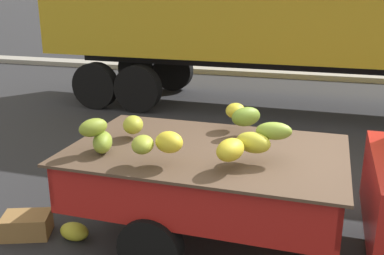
% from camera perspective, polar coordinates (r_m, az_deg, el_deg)
% --- Properties ---
extents(ground, '(220.00, 220.00, 0.00)m').
position_cam_1_polar(ground, '(5.27, 18.66, -14.81)').
color(ground, '#28282B').
extents(curb_strip, '(80.00, 0.80, 0.16)m').
position_cam_1_polar(curb_strip, '(14.72, 17.69, 6.27)').
color(curb_strip, gray).
rests_on(curb_strip, ground).
extents(fallen_banana_bunch_near_tailgate, '(0.37, 0.26, 0.20)m').
position_cam_1_polar(fallen_banana_bunch_near_tailgate, '(5.34, -14.84, -12.75)').
color(fallen_banana_bunch_near_tailgate, gold).
rests_on(fallen_banana_bunch_near_tailgate, ground).
extents(produce_crate, '(0.61, 0.52, 0.26)m').
position_cam_1_polar(produce_crate, '(5.57, -20.40, -11.63)').
color(produce_crate, olive).
rests_on(produce_crate, ground).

